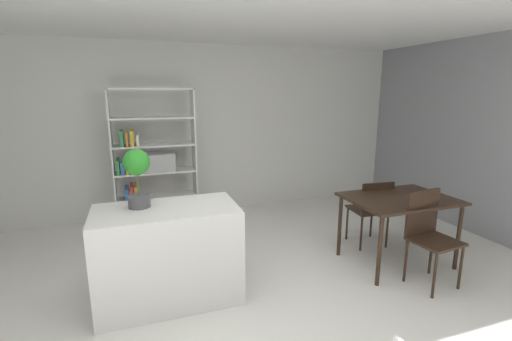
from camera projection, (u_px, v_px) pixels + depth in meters
The scene contains 8 objects.
ground_plane at pixel (238, 313), 3.18m from camera, with size 10.23×10.23×0.00m, color silver.
back_partition at pixel (185, 131), 5.61m from camera, with size 7.43×0.06×2.69m, color silver.
kitchen_island at pixel (168, 254), 3.32m from camera, with size 1.30×0.69×0.91m, color silver.
potted_plant_on_island at pixel (137, 172), 3.18m from camera, with size 0.24×0.24×0.54m.
open_bookshelf at pixel (151, 162), 5.14m from camera, with size 1.17×0.36×2.00m.
dining_table at pixel (399, 204), 4.00m from camera, with size 1.17×0.85×0.79m.
dining_chair_far at pixel (372, 207), 4.46m from camera, with size 0.46×0.46×0.87m.
dining_chair_near at pixel (428, 229), 3.61m from camera, with size 0.48×0.45×0.97m.
Camera 1 is at (-0.77, -2.72, 1.95)m, focal length 24.79 mm.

